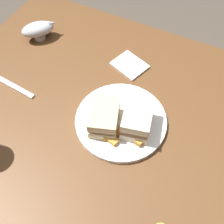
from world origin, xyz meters
TOP-DOWN VIEW (x-y plane):
  - ground_plane at (0.00, 0.00)m, footprint 6.00×6.00m
  - dining_table at (0.00, 0.00)m, footprint 1.11×0.89m
  - plate at (-0.06, 0.01)m, footprint 0.27×0.27m
  - sandwich_half_left at (-0.03, 0.04)m, footprint 0.11×0.13m
  - sandwich_half_right at (-0.11, 0.01)m, footprint 0.10×0.12m
  - potato_wedge_front at (-0.14, 0.05)m, footprint 0.03×0.05m
  - potato_wedge_middle at (-0.06, 0.07)m, footprint 0.05×0.05m
  - potato_wedge_back at (-0.09, 0.04)m, footprint 0.05×0.03m
  - potato_wedge_left_edge at (-0.12, 0.03)m, footprint 0.04×0.05m
  - potato_wedge_right_edge at (-0.07, 0.08)m, footprint 0.05×0.03m
  - potato_wedge_stray at (-0.15, 0.04)m, footprint 0.03×0.04m
  - gravy_boat at (0.37, -0.20)m, footprint 0.13×0.13m
  - napkin at (0.01, -0.22)m, footprint 0.13×0.12m
  - fork at (0.32, 0.04)m, footprint 0.18×0.03m

SIDE VIEW (x-z plane):
  - ground_plane at x=0.00m, z-range 0.00..0.00m
  - dining_table at x=0.00m, z-range 0.00..0.77m
  - fork at x=0.32m, z-range 0.77..0.78m
  - napkin at x=0.01m, z-range 0.77..0.78m
  - plate at x=-0.06m, z-range 0.77..0.79m
  - potato_wedge_right_edge at x=-0.07m, z-range 0.79..0.80m
  - potato_wedge_stray at x=-0.15m, z-range 0.79..0.80m
  - potato_wedge_front at x=-0.14m, z-range 0.79..0.80m
  - potato_wedge_middle at x=-0.06m, z-range 0.79..0.81m
  - potato_wedge_back at x=-0.09m, z-range 0.79..0.81m
  - potato_wedge_left_edge at x=-0.12m, z-range 0.79..0.81m
  - gravy_boat at x=0.37m, z-range 0.78..0.84m
  - sandwich_half_left at x=-0.03m, z-range 0.79..0.85m
  - sandwich_half_right at x=-0.11m, z-range 0.79..0.86m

